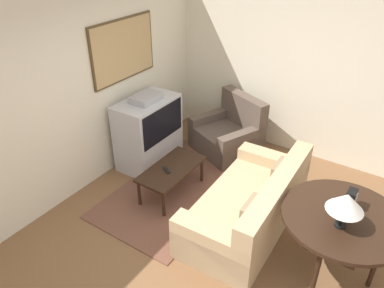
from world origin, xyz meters
TOP-DOWN VIEW (x-y plane):
  - ground_plane at (0.00, 0.00)m, footprint 12.00×12.00m
  - wall_back at (0.02, 2.13)m, footprint 12.00×0.10m
  - wall_right at (2.63, 0.00)m, footprint 0.06×12.00m
  - area_rug at (0.65, 0.94)m, footprint 2.37×1.42m
  - tv at (1.00, 1.72)m, footprint 0.99×0.59m
  - couch at (0.57, -0.23)m, footprint 1.96×1.02m
  - armchair at (2.00, 0.87)m, footprint 1.17×1.22m
  - coffee_table at (0.55, 0.96)m, footprint 1.01×0.50m
  - console_table at (0.45, -1.30)m, footprint 1.25×1.25m
  - table_lamp at (0.28, -1.29)m, footprint 0.35×0.35m
  - mantel_clock at (0.60, -1.30)m, footprint 0.14×0.10m
  - remote at (0.46, 0.97)m, footprint 0.12×0.16m

SIDE VIEW (x-z plane):
  - ground_plane at x=0.00m, z-range 0.00..0.00m
  - area_rug at x=0.65m, z-range 0.00..0.01m
  - couch at x=0.57m, z-range -0.12..0.70m
  - armchair at x=2.00m, z-range -0.17..0.75m
  - coffee_table at x=0.55m, z-range 0.17..0.60m
  - remote at x=0.46m, z-range 0.43..0.45m
  - tv at x=1.00m, z-range -0.03..1.12m
  - console_table at x=0.45m, z-range 0.32..1.09m
  - mantel_clock at x=0.60m, z-range 0.77..0.99m
  - table_lamp at x=0.28m, z-range 0.87..1.26m
  - wall_right at x=2.63m, z-range 0.00..2.70m
  - wall_back at x=0.02m, z-range 0.01..2.71m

